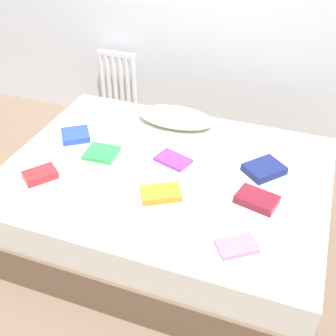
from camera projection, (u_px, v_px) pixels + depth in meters
name	position (u px, v px, depth m)	size (l,w,h in m)	color
ground_plane	(166.00, 228.00, 2.92)	(8.00, 8.00, 0.00)	#7F6651
bed	(165.00, 201.00, 2.77)	(2.00, 1.50, 0.50)	brown
radiator	(118.00, 82.00, 3.82)	(0.36, 0.04, 0.55)	white
pillow	(176.00, 117.00, 3.04)	(0.55, 0.28, 0.10)	white
textbook_purple	(173.00, 160.00, 2.69)	(0.22, 0.14, 0.02)	purple
textbook_red	(40.00, 175.00, 2.54)	(0.19, 0.12, 0.05)	red
textbook_green	(102.00, 153.00, 2.75)	(0.20, 0.18, 0.03)	green
textbook_maroon	(257.00, 200.00, 2.36)	(0.22, 0.15, 0.05)	maroon
textbook_white	(93.00, 178.00, 2.52)	(0.17, 0.15, 0.05)	white
textbook_orange	(161.00, 194.00, 2.41)	(0.22, 0.14, 0.04)	orange
textbook_navy	(264.00, 169.00, 2.59)	(0.22, 0.18, 0.05)	navy
textbook_pink	(237.00, 246.00, 2.10)	(0.20, 0.13, 0.02)	pink
textbook_blue	(76.00, 135.00, 2.90)	(0.18, 0.18, 0.04)	#2847B7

